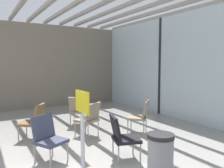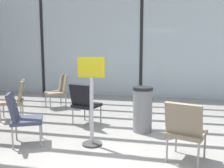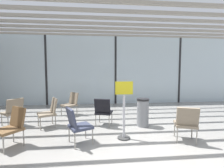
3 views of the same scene
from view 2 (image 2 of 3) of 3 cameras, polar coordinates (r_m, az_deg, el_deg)
ground_plane at (r=3.53m, az=-2.91°, el=-18.28°), size 60.00×60.00×0.00m
glass_curtain_wall at (r=8.30m, az=6.72°, el=9.20°), size 14.00×0.08×3.49m
window_mullion_0 at (r=9.33m, az=-15.46°, el=8.83°), size 0.10×0.12×3.49m
window_mullion_1 at (r=8.30m, az=6.72°, el=9.20°), size 0.10×0.12×3.49m
parked_airplane at (r=13.54m, az=12.53°, el=10.47°), size 13.50×4.39×4.39m
lounge_chair_0 at (r=6.87m, az=-12.06°, el=-1.15°), size 0.71×0.71×0.87m
lounge_chair_2 at (r=5.97m, az=-21.12°, el=-2.88°), size 0.69×0.67×0.87m
lounge_chair_3 at (r=3.60m, az=16.37°, el=-9.62°), size 0.62×0.65×0.87m
lounge_chair_5 at (r=4.37m, az=-19.95°, el=-6.66°), size 0.68×0.66×0.87m
lounge_chair_6 at (r=5.17m, az=-6.34°, el=-4.01°), size 0.61×0.64×0.87m
trash_bin at (r=4.79m, az=6.97°, el=-5.73°), size 0.38×0.38×0.86m
info_sign at (r=4.05m, az=-4.66°, el=-4.66°), size 0.44×0.32×1.44m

